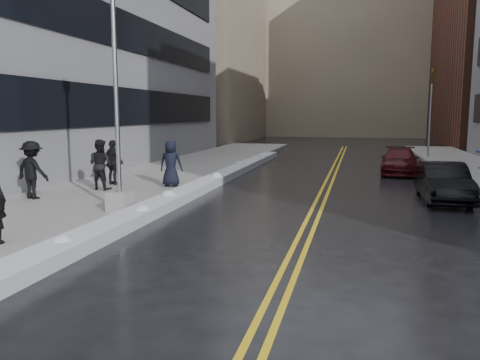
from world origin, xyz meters
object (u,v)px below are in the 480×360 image
Objects in this scene: traffic_signal at (430,109)px; car_maroon at (400,161)px; pedestrian_d at (113,162)px; pedestrian_e at (32,170)px; car_black at (443,182)px; pedestrian_c at (171,163)px; lamppost at (117,133)px; pedestrian_b at (100,165)px.

traffic_signal is 1.31× the size of car_maroon.
pedestrian_d is at bearing -142.41° from car_maroon.
pedestrian_e is 0.48× the size of car_black.
traffic_signal is 3.16× the size of pedestrian_c.
lamppost is 1.27× the size of traffic_signal.
pedestrian_c is (-0.36, 4.96, -1.43)m from lamppost.
car_black is (14.05, 3.87, -0.47)m from pedestrian_e.
traffic_signal is at bearing -133.95° from pedestrian_c.
car_maroon is at bearing -127.64° from pedestrian_d.
pedestrian_e is 14.58m from car_black.
pedestrian_c is at bearing -125.52° from traffic_signal.
lamppost is 24.98m from traffic_signal.
lamppost is 3.86× the size of pedestrian_b.
traffic_signal is at bearing -121.21° from pedestrian_b.
lamppost is 5.79m from pedestrian_d.
traffic_signal reaches higher than car_black.
pedestrian_c is at bearing -136.54° from car_maroon.
car_black is at bearing -155.41° from pedestrian_e.
pedestrian_b is 0.97× the size of pedestrian_e.
car_maroon is (12.08, 8.03, -0.43)m from pedestrian_d.
car_maroon is (-0.87, 7.79, -0.03)m from car_black.
traffic_signal is 9.92m from car_maroon.
car_black is (12.95, 0.23, -0.40)m from pedestrian_d.
traffic_signal is 17.27m from car_black.
car_maroon is at bearing -105.87° from traffic_signal.
lamppost is at bearing 134.89° from pedestrian_b.
lamppost is 15.89m from car_maroon.
pedestrian_d is (-2.89, 4.80, -1.44)m from lamppost.
pedestrian_b is 2.78m from pedestrian_c.
traffic_signal is (11.80, 22.00, 0.87)m from lamppost.
pedestrian_b reaches higher than pedestrian_d.
pedestrian_e reaches higher than pedestrian_c.
pedestrian_e is (-3.63, -3.80, 0.06)m from pedestrian_c.
pedestrian_b reaches higher than car_maroon.
car_black is at bearing -79.67° from car_maroon.
car_maroon is (9.19, 12.83, -1.87)m from lamppost.
pedestrian_b is at bearing -108.27° from pedestrian_e.
pedestrian_e is at bearing -134.50° from car_maroon.
traffic_signal is 23.61m from pedestrian_b.
traffic_signal reaches higher than car_maroon.
car_black is at bearing -95.86° from traffic_signal.
pedestrian_d is (-2.53, -0.16, -0.01)m from pedestrian_c.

